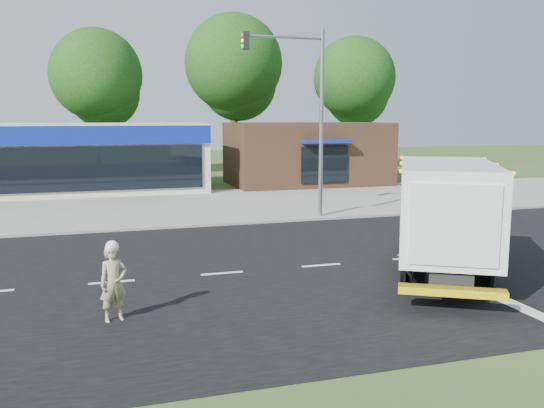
% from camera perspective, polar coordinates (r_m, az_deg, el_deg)
% --- Properties ---
extents(ground, '(120.00, 120.00, 0.00)m').
position_cam_1_polar(ground, '(17.23, 4.88, -6.12)').
color(ground, '#385123').
rests_on(ground, ground).
extents(road_asphalt, '(60.00, 14.00, 0.02)m').
position_cam_1_polar(road_asphalt, '(17.23, 4.88, -6.11)').
color(road_asphalt, black).
rests_on(road_asphalt, ground).
extents(sidewalk, '(60.00, 2.40, 0.12)m').
position_cam_1_polar(sidewalk, '(24.84, -2.17, -1.38)').
color(sidewalk, gray).
rests_on(sidewalk, ground).
extents(parking_apron, '(60.00, 9.00, 0.02)m').
position_cam_1_polar(parking_apron, '(30.42, -4.97, 0.35)').
color(parking_apron, gray).
rests_on(parking_apron, ground).
extents(lane_markings, '(55.20, 7.00, 0.01)m').
position_cam_1_polar(lane_markings, '(16.60, 11.00, -6.76)').
color(lane_markings, silver).
rests_on(lane_markings, road_asphalt).
extents(ems_box_truck, '(5.50, 7.38, 3.20)m').
position_cam_1_polar(ems_box_truck, '(16.58, 16.66, -0.51)').
color(ems_box_truck, black).
rests_on(ems_box_truck, ground).
extents(emergency_worker, '(0.70, 0.57, 1.78)m').
position_cam_1_polar(emergency_worker, '(12.91, -15.43, -7.42)').
color(emergency_worker, tan).
rests_on(emergency_worker, ground).
extents(retail_strip_mall, '(18.00, 6.20, 4.00)m').
position_cam_1_polar(retail_strip_mall, '(35.56, -21.47, 4.23)').
color(retail_strip_mall, beige).
rests_on(retail_strip_mall, ground).
extents(brown_storefront, '(10.00, 6.70, 4.00)m').
position_cam_1_polar(brown_storefront, '(37.90, 3.50, 5.03)').
color(brown_storefront, '#382316').
rests_on(brown_storefront, ground).
extents(traffic_signal_pole, '(3.51, 0.25, 8.00)m').
position_cam_1_polar(traffic_signal_pole, '(24.60, 3.51, 9.89)').
color(traffic_signal_pole, gray).
rests_on(traffic_signal_pole, ground).
extents(background_trees, '(36.77, 7.39, 12.10)m').
position_cam_1_polar(background_trees, '(44.04, -10.16, 12.42)').
color(background_trees, '#332114').
rests_on(background_trees, ground).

